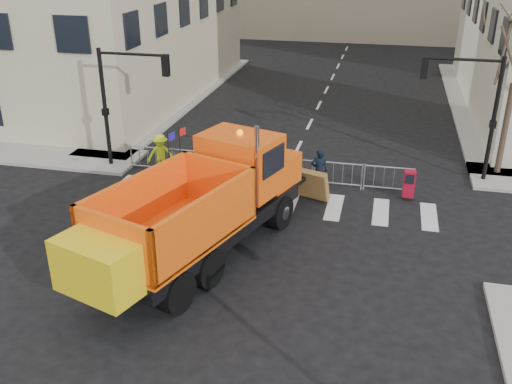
% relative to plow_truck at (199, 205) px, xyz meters
% --- Properties ---
extents(ground, '(120.00, 120.00, 0.00)m').
position_rel_plow_truck_xyz_m(ground, '(1.39, -0.66, -1.92)').
color(ground, black).
rests_on(ground, ground).
extents(sidewalk_back, '(64.00, 5.00, 0.15)m').
position_rel_plow_truck_xyz_m(sidewalk_back, '(1.39, 7.84, -1.85)').
color(sidewalk_back, gray).
rests_on(sidewalk_back, ground).
extents(traffic_light_left, '(0.18, 0.18, 5.40)m').
position_rel_plow_truck_xyz_m(traffic_light_left, '(-6.61, 6.84, 0.78)').
color(traffic_light_left, black).
rests_on(traffic_light_left, ground).
extents(traffic_light_right, '(0.18, 0.18, 5.40)m').
position_rel_plow_truck_xyz_m(traffic_light_right, '(9.89, 8.84, 0.78)').
color(traffic_light_right, black).
rests_on(traffic_light_right, ground).
extents(crowd_barriers, '(12.60, 0.60, 1.10)m').
position_rel_plow_truck_xyz_m(crowd_barriers, '(0.64, 6.94, -1.37)').
color(crowd_barriers, '#9EA0A5').
rests_on(crowd_barriers, ground).
extents(street_tree, '(3.00, 3.00, 7.50)m').
position_rel_plow_truck_xyz_m(street_tree, '(10.59, 9.84, 1.83)').
color(street_tree, '#382B21').
rests_on(street_tree, ground).
extents(plow_truck, '(6.30, 11.50, 4.32)m').
position_rel_plow_truck_xyz_m(plow_truck, '(0.00, 0.00, 0.00)').
color(plow_truck, black).
rests_on(plow_truck, ground).
extents(cop_a, '(0.77, 0.57, 1.92)m').
position_rel_plow_truck_xyz_m(cop_a, '(3.08, 6.13, -0.96)').
color(cop_a, black).
rests_on(cop_a, ground).
extents(cop_b, '(1.23, 1.15, 2.02)m').
position_rel_plow_truck_xyz_m(cop_b, '(0.69, 4.28, -0.91)').
color(cop_b, black).
rests_on(cop_b, ground).
extents(cop_c, '(1.27, 0.98, 2.01)m').
position_rel_plow_truck_xyz_m(cop_c, '(0.99, 5.90, -0.92)').
color(cop_c, black).
rests_on(cop_c, ground).
extents(worker, '(1.36, 1.11, 1.83)m').
position_rel_plow_truck_xyz_m(worker, '(-3.83, 6.15, -0.86)').
color(worker, '#C3DB19').
rests_on(worker, sidewalk_back).
extents(newspaper_box, '(0.46, 0.41, 1.10)m').
position_rel_plow_truck_xyz_m(newspaper_box, '(6.69, 6.23, -1.22)').
color(newspaper_box, maroon).
rests_on(newspaper_box, sidewalk_back).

